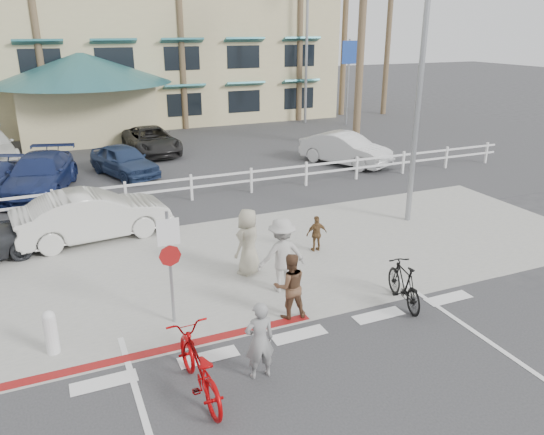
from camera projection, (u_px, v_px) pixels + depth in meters
name	position (u px, v px, depth m)	size (l,w,h in m)	color
ground	(312.00, 350.00, 10.72)	(140.00, 140.00, 0.00)	#333335
bike_path	(367.00, 412.00, 9.00)	(12.00, 16.00, 0.01)	#333335
sidewalk_plaza	(236.00, 264.00, 14.60)	(22.00, 7.00, 0.01)	gray
cross_street	(196.00, 218.00, 18.05)	(40.00, 5.00, 0.01)	#333335
parking_lot	(144.00, 158.00, 26.23)	(50.00, 16.00, 0.01)	#333335
curb_red	(152.00, 353.00, 10.63)	(7.00, 0.25, 0.02)	maroon
rail_fence	(194.00, 187.00, 19.79)	(29.40, 0.16, 1.00)	silver
building	(130.00, 34.00, 36.26)	(28.00, 16.00, 11.30)	#CBBD8B
sign_post	(170.00, 262.00, 11.26)	(0.50, 0.10, 2.90)	gray
bollard_0	(51.00, 332.00, 10.48)	(0.26, 0.26, 0.95)	silver
streetlight_0	(420.00, 84.00, 16.36)	(0.60, 2.00, 9.00)	gray
streetlight_1	(307.00, 49.00, 34.29)	(0.60, 2.00, 9.50)	gray
info_sign	(348.00, 82.00, 33.98)	(1.20, 0.16, 5.60)	navy
palm_3	(33.00, 9.00, 28.38)	(4.00, 4.00, 14.00)	#183C17
palm_4	(107.00, 1.00, 30.57)	(4.00, 4.00, 15.00)	#183C17
palm_5	(180.00, 20.00, 31.55)	(4.00, 4.00, 13.00)	#183C17
palm_7	(300.00, 12.00, 34.38)	(4.00, 4.00, 14.00)	#183C17
palm_8	(346.00, 5.00, 36.57)	(4.00, 4.00, 15.00)	#183C17
palm_9	(389.00, 21.00, 37.18)	(4.00, 4.00, 13.00)	#183C17
palm_11	(363.00, 8.00, 26.25)	(4.00, 4.00, 14.00)	#183C17
bike_red	(198.00, 366.00, 9.27)	(0.76, 2.18, 1.15)	#980305
rider_red	(260.00, 341.00, 9.66)	(0.57, 0.37, 1.55)	gray
bike_black	(404.00, 284.00, 12.33)	(0.49, 1.75, 1.05)	black
rider_black	(290.00, 286.00, 11.71)	(0.74, 0.58, 1.53)	brown
pedestrian_a	(282.00, 255.00, 12.85)	(1.22, 0.70, 1.88)	#A3A19D
pedestrian_child	(317.00, 234.00, 15.27)	(0.63, 0.26, 1.08)	brown
pedestrian_b	(248.00, 242.00, 13.76)	(0.87, 0.57, 1.79)	gray
car_white_sedan	(93.00, 215.00, 16.10)	(1.60, 4.58, 1.51)	beige
lot_car_1	(40.00, 175.00, 20.54)	(2.09, 5.13, 1.49)	navy
lot_car_2	(124.00, 160.00, 22.95)	(1.61, 3.99, 1.36)	navy
lot_car_3	(345.00, 149.00, 24.85)	(1.55, 4.45, 1.47)	silver
lot_car_5	(152.00, 141.00, 27.04)	(2.19, 4.76, 1.32)	black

